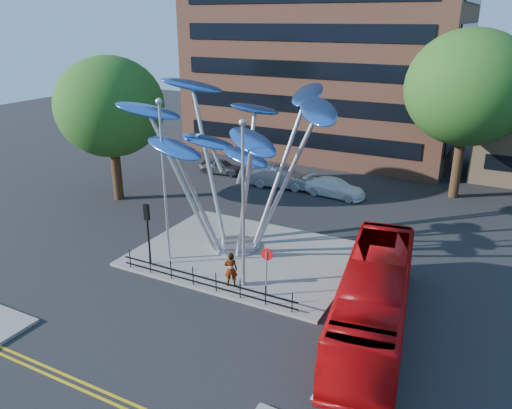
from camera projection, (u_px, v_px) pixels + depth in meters
The scene contains 17 objects.
ground at pixel (203, 312), 22.82m from camera, with size 120.00×120.00×0.00m, color black.
traffic_island at pixel (246, 255), 28.20m from camera, with size 12.00×9.00×0.15m, color slate.
double_yellow_near at pixel (110, 394), 17.84m from camera, with size 40.00×0.12×0.01m, color gold.
double_yellow_far at pixel (104, 400), 17.59m from camera, with size 40.00×0.12×0.01m, color gold.
tree_right at pixel (469, 88), 34.77m from camera, with size 8.80×8.80×12.11m.
tree_left at pixel (110, 107), 34.81m from camera, with size 7.60×7.60×10.32m.
leaf_sculpture at pixel (234, 132), 26.84m from camera, with size 12.72×9.54×9.51m.
street_lamp_left at pixel (163, 168), 25.79m from camera, with size 0.36×0.36×8.80m.
street_lamp_right at pixel (243, 190), 23.30m from camera, with size 0.36×0.36×8.30m.
traffic_light_island at pixel (147, 222), 26.14m from camera, with size 0.28×0.18×3.42m.
no_entry_sign_island at pixel (267, 264), 23.40m from camera, with size 0.60×0.10×2.45m.
pedestrian_railing_front at pixel (204, 280), 24.47m from camera, with size 10.00×0.06×1.00m.
red_bus at pixel (374, 299), 20.96m from camera, with size 2.63×11.25×3.13m, color #9F0709.
pedestrian at pixel (231, 269), 24.50m from camera, with size 0.65×0.43×1.79m, color gray.
parked_car_left at pixel (221, 167), 42.91m from camera, with size 1.51×3.74×1.27m, color #3E4045.
parked_car_mid at pixel (281, 178), 39.40m from camera, with size 1.70×4.88×1.61m, color #999CA0.
parked_car_right at pixel (335, 187), 37.49m from camera, with size 1.90×4.67×1.35m, color white.
Camera 1 is at (11.26, -16.26, 12.64)m, focal length 35.00 mm.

